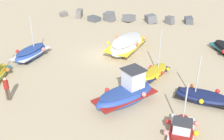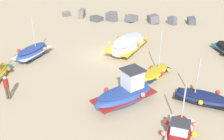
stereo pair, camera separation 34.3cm
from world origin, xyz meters
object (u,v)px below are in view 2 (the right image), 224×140
Objects in this scene: person_walking at (6,86)px; fishing_boat_2 at (155,72)px; fishing_boat_5 at (179,133)px; fishing_boat_0 at (32,52)px; fishing_boat_8 at (128,44)px; fishing_boat_1 at (125,94)px; fishing_boat_3 at (202,98)px.

fishing_boat_2 is at bearing 113.75° from person_walking.
fishing_boat_2 is 1.10× the size of fishing_boat_5.
person_walking is (-10.81, 1.70, 0.55)m from fishing_boat_5.
fishing_boat_8 is (7.85, 3.07, 0.15)m from fishing_boat_0.
fishing_boat_1 is at bearing 23.09° from fishing_boat_8.
fishing_boat_1 is 1.16× the size of fishing_boat_2.
fishing_boat_1 is 4.24m from fishing_boat_5.
fishing_boat_3 is 2.18× the size of person_walking.
fishing_boat_8 is 3.38× the size of person_walking.
fishing_boat_8 is at bearing -151.35° from fishing_boat_5.
fishing_boat_1 is 0.74× the size of fishing_boat_8.
fishing_boat_3 is (4.76, 0.99, -0.35)m from fishing_boat_1.
fishing_boat_5 reaches higher than fishing_boat_1.
fishing_boat_1 is 1.27× the size of fishing_boat_5.
fishing_boat_2 is 0.64× the size of fishing_boat_8.
fishing_boat_8 is (-1.08, 8.40, -0.08)m from fishing_boat_1.
fishing_boat_1 is at bearing 92.66° from person_walking.
fishing_boat_5 is (3.28, -2.67, -0.33)m from fishing_boat_1.
fishing_boat_0 is 1.09× the size of fishing_boat_3.
fishing_boat_2 is 0.99× the size of fishing_boat_3.
fishing_boat_5 is at bearing -98.07° from fishing_boat_3.
person_walking is at bearing 25.68° from fishing_boat_0.
fishing_boat_1 is 2.50× the size of person_walking.
fishing_boat_5 is at bearing 69.96° from fishing_boat_0.
fishing_boat_3 is (3.09, -3.02, 0.04)m from fishing_boat_2.
fishing_boat_0 reaches higher than fishing_boat_2.
person_walking is at bearing -157.02° from fishing_boat_3.
fishing_boat_5 is at bearing 37.24° from fishing_boat_8.
fishing_boat_0 reaches higher than fishing_boat_3.
person_walking is (-6.45, -9.37, 0.30)m from fishing_boat_8.
person_walking is at bearing -91.79° from fishing_boat_5.
fishing_boat_0 is 14.60m from fishing_boat_5.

